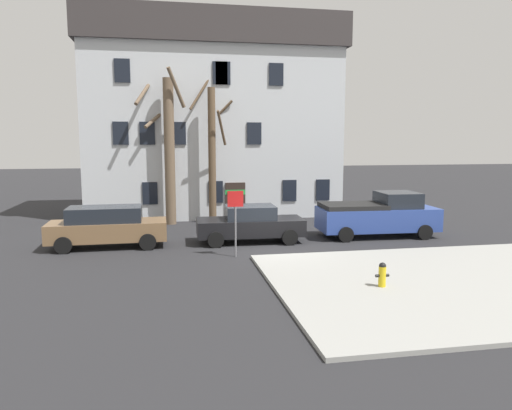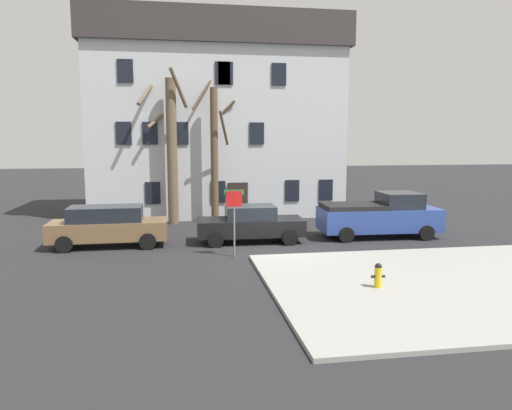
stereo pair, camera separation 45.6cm
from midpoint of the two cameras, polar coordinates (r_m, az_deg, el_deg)
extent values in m
plane|color=#262628|center=(19.59, 1.48, -5.46)|extent=(120.00, 120.00, 0.00)
cube|color=#999993|center=(16.44, 22.19, -8.43)|extent=(11.73, 8.82, 0.12)
cube|color=silver|center=(29.76, -5.58, 8.35)|extent=(14.46, 6.32, 9.60)
cube|color=#383333|center=(30.37, -5.73, 19.24)|extent=(14.96, 6.82, 1.87)
cube|color=#2D231E|center=(26.89, -2.94, 0.43)|extent=(1.10, 0.12, 2.10)
cube|color=black|center=(26.63, -12.89, 1.36)|extent=(0.80, 0.08, 1.20)
cube|color=black|center=(26.72, -5.28, 1.55)|extent=(0.80, 0.08, 1.20)
cube|color=black|center=(27.42, 3.50, 1.73)|extent=(0.80, 0.08, 1.20)
cube|color=black|center=(27.96, 7.43, 1.79)|extent=(0.80, 0.08, 1.20)
cube|color=black|center=(26.58, -16.18, 8.16)|extent=(0.80, 0.08, 1.20)
cube|color=black|center=(26.48, -13.21, 8.26)|extent=(0.80, 0.08, 1.20)
cube|color=black|center=(26.46, -9.66, 8.35)|extent=(0.80, 0.08, 1.20)
cube|color=black|center=(26.84, -0.71, 8.45)|extent=(0.80, 0.08, 1.20)
cube|color=black|center=(26.79, -16.02, 15.03)|extent=(0.80, 0.08, 1.20)
cube|color=black|center=(26.82, -4.77, 15.28)|extent=(0.80, 0.08, 1.20)
cube|color=black|center=(26.84, -4.44, 15.28)|extent=(0.80, 0.08, 1.20)
cube|color=black|center=(27.30, 1.90, 15.17)|extent=(0.80, 0.08, 1.20)
cylinder|color=brown|center=(25.82, -10.68, 6.14)|extent=(0.54, 0.54, 7.61)
cylinder|color=brown|center=(26.44, -13.36, 13.22)|extent=(1.18, 2.42, 1.88)
cylinder|color=brown|center=(25.56, -9.93, 13.50)|extent=(1.02, 1.06, 1.98)
cylinder|color=brown|center=(26.40, -12.17, 10.06)|extent=(1.32, 1.47, 1.19)
cylinder|color=brown|center=(25.80, -5.72, 5.73)|extent=(0.40, 0.40, 7.16)
cylinder|color=brown|center=(26.61, -6.76, 13.53)|extent=(1.61, 0.89, 2.33)
cylinder|color=brown|center=(26.73, -5.36, 10.16)|extent=(1.95, 0.70, 1.95)
cylinder|color=brown|center=(25.60, -4.61, 9.06)|extent=(0.65, 1.15, 1.80)
cube|color=brown|center=(21.13, -17.67, -2.90)|extent=(4.81, 1.82, 0.77)
cube|color=#1E232B|center=(21.02, -18.01, -1.03)|extent=(2.99, 1.59, 0.62)
cylinder|color=black|center=(21.93, -13.14, -3.32)|extent=(0.68, 0.23, 0.68)
cylinder|color=black|center=(20.21, -13.30, -4.27)|extent=(0.68, 0.23, 0.68)
cylinder|color=black|center=(22.29, -21.55, -3.49)|extent=(0.68, 0.23, 0.68)
cylinder|color=black|center=(20.60, -22.42, -4.43)|extent=(0.68, 0.23, 0.68)
cube|color=black|center=(21.16, -1.32, -2.59)|extent=(4.68, 1.94, 0.71)
cube|color=#1E232B|center=(21.06, -1.32, -0.86)|extent=(2.18, 1.66, 0.58)
cylinder|color=black|center=(22.36, 2.38, -2.91)|extent=(0.69, 0.24, 0.68)
cylinder|color=black|center=(20.62, 3.38, -3.83)|extent=(0.69, 0.24, 0.68)
cylinder|color=black|center=(21.97, -5.72, -3.13)|extent=(0.69, 0.24, 0.68)
cylinder|color=black|center=(20.19, -5.42, -4.10)|extent=(0.69, 0.24, 0.68)
cube|color=#2D4799|center=(23.01, 13.55, -1.56)|extent=(5.50, 2.32, 1.03)
cube|color=#1E232B|center=(23.27, 15.86, 0.62)|extent=(1.81, 1.92, 0.70)
cube|color=black|center=(22.51, 10.78, -0.10)|extent=(2.90, 2.13, 0.20)
cylinder|color=black|center=(24.77, 16.60, -2.18)|extent=(0.69, 0.25, 0.68)
cylinder|color=black|center=(22.91, 18.78, -3.06)|extent=(0.69, 0.25, 0.68)
cylinder|color=black|center=(23.47, 8.38, -2.47)|extent=(0.69, 0.25, 0.68)
cylinder|color=black|center=(21.51, 9.96, -3.45)|extent=(0.69, 0.25, 0.68)
cylinder|color=gold|center=(14.95, 13.83, -8.21)|extent=(0.22, 0.22, 0.61)
sphere|color=black|center=(14.86, 13.87, -7.01)|extent=(0.21, 0.21, 0.21)
cylinder|color=black|center=(14.87, 13.26, -8.15)|extent=(0.10, 0.09, 0.09)
cylinder|color=black|center=(15.00, 14.39, -8.05)|extent=(0.10, 0.09, 0.09)
cylinder|color=slate|center=(18.42, -3.15, -2.28)|extent=(0.07, 0.07, 2.55)
cube|color=red|center=(18.25, -3.16, 0.72)|extent=(0.60, 0.03, 0.60)
cube|color=#1E8C38|center=(18.26, -3.19, 1.52)|extent=(0.76, 0.02, 0.18)
torus|color=black|center=(24.27, -13.04, -2.22)|extent=(0.69, 0.29, 0.71)
torus|color=black|center=(24.67, -15.28, -2.13)|extent=(0.69, 0.29, 0.71)
cylinder|color=#1E4C8C|center=(24.43, -14.18, -1.67)|extent=(0.95, 0.38, 0.19)
cylinder|color=#1E4C8C|center=(24.47, -14.63, -1.12)|extent=(0.10, 0.06, 0.45)
camera|label=1|loc=(0.23, -90.64, -0.09)|focal=33.86mm
camera|label=2|loc=(0.23, 89.36, 0.09)|focal=33.86mm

